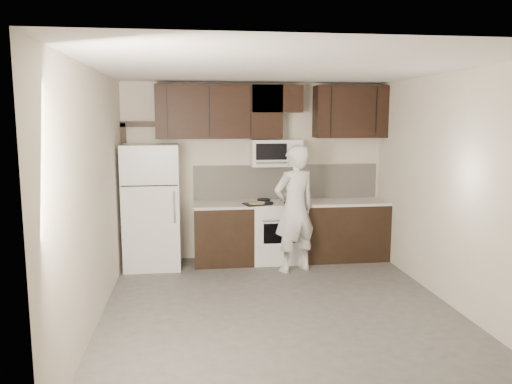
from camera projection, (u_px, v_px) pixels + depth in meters
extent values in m
plane|color=#4C4A47|center=(280.00, 309.00, 5.72)|extent=(4.50, 4.50, 0.00)
plane|color=beige|center=(255.00, 171.00, 7.73)|extent=(4.00, 0.00, 4.00)
plane|color=white|center=(281.00, 68.00, 5.32)|extent=(4.50, 4.50, 0.00)
cube|color=black|center=(223.00, 235.00, 7.49)|extent=(0.87, 0.62, 0.87)
cube|color=black|center=(343.00, 231.00, 7.73)|extent=(1.32, 0.62, 0.87)
cube|color=silver|center=(223.00, 205.00, 7.43)|extent=(0.87, 0.64, 0.04)
cube|color=silver|center=(344.00, 202.00, 7.67)|extent=(1.32, 0.64, 0.04)
cube|color=white|center=(277.00, 232.00, 7.60)|extent=(0.76, 0.62, 0.89)
cube|color=white|center=(277.00, 203.00, 7.53)|extent=(0.76, 0.62, 0.02)
cube|color=black|center=(280.00, 233.00, 7.29)|extent=(0.50, 0.01, 0.30)
cylinder|color=silver|center=(281.00, 220.00, 7.23)|extent=(0.55, 0.02, 0.02)
cylinder|color=black|center=(267.00, 203.00, 7.36)|extent=(0.20, 0.20, 0.03)
cylinder|color=black|center=(291.00, 203.00, 7.40)|extent=(0.20, 0.20, 0.03)
cylinder|color=black|center=(264.00, 200.00, 7.65)|extent=(0.20, 0.20, 0.03)
cylinder|color=black|center=(287.00, 199.00, 7.70)|extent=(0.20, 0.20, 0.03)
cube|color=beige|center=(286.00, 182.00, 7.81)|extent=(2.90, 0.02, 0.54)
cube|color=black|center=(219.00, 112.00, 7.35)|extent=(1.85, 0.35, 0.78)
cube|color=black|center=(350.00, 112.00, 7.61)|extent=(1.10, 0.35, 0.78)
cube|color=black|center=(276.00, 99.00, 7.43)|extent=(0.76, 0.35, 0.40)
cube|color=white|center=(276.00, 153.00, 7.54)|extent=(0.76, 0.38, 0.40)
cube|color=black|center=(271.00, 152.00, 7.33)|extent=(0.46, 0.01, 0.24)
cube|color=silver|center=(295.00, 151.00, 7.37)|extent=(0.18, 0.01, 0.24)
cylinder|color=silver|center=(272.00, 163.00, 7.33)|extent=(0.46, 0.02, 0.02)
cube|color=white|center=(152.00, 206.00, 7.24)|extent=(0.80, 0.72, 1.80)
cube|color=black|center=(149.00, 186.00, 6.83)|extent=(0.77, 0.01, 0.02)
cylinder|color=silver|center=(174.00, 207.00, 6.90)|extent=(0.03, 0.03, 0.45)
cube|color=black|center=(126.00, 193.00, 7.48)|extent=(0.08, 0.08, 2.10)
cube|color=black|center=(138.00, 124.00, 7.36)|extent=(0.50, 0.08, 0.08)
cylinder|color=silver|center=(287.00, 196.00, 7.69)|extent=(0.17, 0.17, 0.13)
sphere|color=black|center=(287.00, 191.00, 7.68)|extent=(0.04, 0.04, 0.04)
cylinder|color=black|center=(295.00, 195.00, 7.65)|extent=(0.16, 0.09, 0.02)
cube|color=black|center=(257.00, 204.00, 7.31)|extent=(0.41, 0.35, 0.02)
cylinder|color=beige|center=(257.00, 203.00, 7.31)|extent=(0.29, 0.29, 0.02)
imported|color=white|center=(295.00, 209.00, 7.02)|extent=(0.77, 0.65, 1.80)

